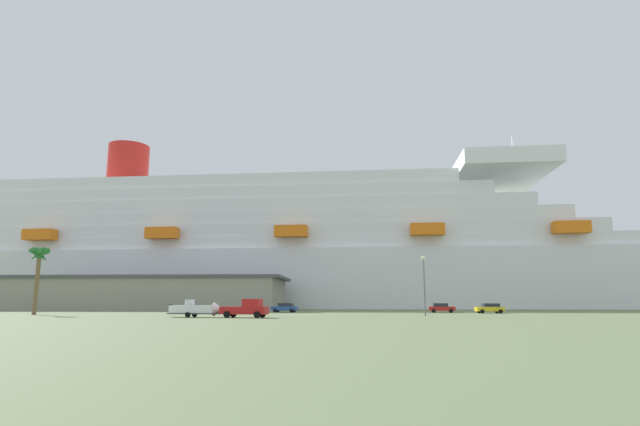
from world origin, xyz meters
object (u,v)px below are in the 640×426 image
at_px(parked_car_red_hatchback, 442,308).
at_px(parked_car_blue_suv, 285,307).
at_px(parked_car_yellow_taxi, 490,308).
at_px(palm_tree, 39,261).
at_px(pickup_truck, 246,309).
at_px(street_lamp, 424,277).
at_px(cruise_ship, 252,255).
at_px(small_boat_on_trailer, 198,309).

relative_size(parked_car_red_hatchback, parked_car_blue_suv, 0.97).
height_order(parked_car_red_hatchback, parked_car_yellow_taxi, same).
bearing_deg(palm_tree, parked_car_blue_suv, 28.31).
height_order(pickup_truck, street_lamp, street_lamp).
xyz_separation_m(pickup_truck, parked_car_yellow_taxi, (34.17, 24.20, -0.21)).
height_order(cruise_ship, pickup_truck, cruise_ship).
bearing_deg(street_lamp, small_boat_on_trailer, -162.18).
bearing_deg(street_lamp, cruise_ship, 119.33).
relative_size(cruise_ship, parked_car_blue_suv, 59.93).
xyz_separation_m(palm_tree, parked_car_red_hatchback, (60.69, 17.62, -6.99)).
relative_size(palm_tree, parked_car_yellow_taxi, 2.20).
bearing_deg(cruise_ship, palm_tree, -103.50).
height_order(palm_tree, street_lamp, palm_tree).
xyz_separation_m(small_boat_on_trailer, parked_car_yellow_taxi, (40.28, 23.42, -0.13)).
bearing_deg(parked_car_red_hatchback, parked_car_yellow_taxi, -28.20).
bearing_deg(street_lamp, palm_tree, 179.53).
bearing_deg(parked_car_blue_suv, street_lamp, -40.39).
relative_size(pickup_truck, palm_tree, 0.59).
xyz_separation_m(pickup_truck, street_lamp, (22.25, 9.90, 4.21)).
distance_m(small_boat_on_trailer, palm_tree, 29.88).
relative_size(pickup_truck, parked_car_yellow_taxi, 1.29).
relative_size(palm_tree, street_lamp, 1.22).
relative_size(palm_tree, parked_car_blue_suv, 2.13).
distance_m(cruise_ship, palm_tree, 71.61).
height_order(cruise_ship, street_lamp, cruise_ship).
xyz_separation_m(parked_car_red_hatchback, parked_car_yellow_taxi, (7.05, -3.78, -0.00)).
height_order(palm_tree, parked_car_blue_suv, palm_tree).
relative_size(small_boat_on_trailer, palm_tree, 0.80).
bearing_deg(pickup_truck, parked_car_yellow_taxi, 35.30).
bearing_deg(palm_tree, pickup_truck, -17.14).
bearing_deg(pickup_truck, street_lamp, 23.98).
height_order(street_lamp, parked_car_blue_suv, street_lamp).
height_order(cruise_ship, parked_car_yellow_taxi, cruise_ship).
distance_m(cruise_ship, street_lamp, 80.58).
distance_m(palm_tree, parked_car_blue_suv, 39.08).
distance_m(small_boat_on_trailer, parked_car_blue_suv, 28.54).
height_order(pickup_truck, palm_tree, palm_tree).
relative_size(small_boat_on_trailer, parked_car_blue_suv, 1.71).
xyz_separation_m(pickup_truck, parked_car_red_hatchback, (27.12, 27.98, -0.21)).
bearing_deg(parked_car_red_hatchback, street_lamp, -105.06).
distance_m(pickup_truck, palm_tree, 35.78).
xyz_separation_m(small_boat_on_trailer, street_lamp, (28.36, 9.12, 4.29)).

